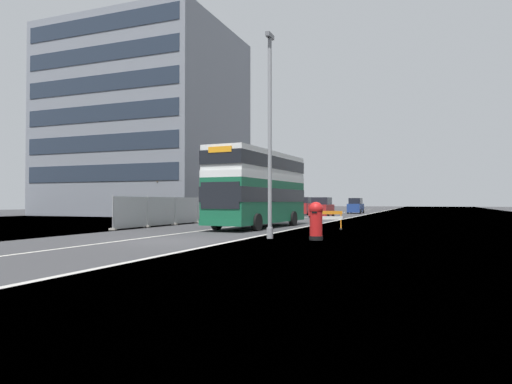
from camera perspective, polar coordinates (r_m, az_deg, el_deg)
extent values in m
cube|color=#38383A|center=(19.65, -11.02, -6.22)|extent=(140.00, 280.00, 0.10)
cube|color=gray|center=(16.78, 28.80, -6.88)|extent=(20.00, 280.00, 0.05)
cube|color=#B2AFA8|center=(18.39, -4.06, -6.44)|extent=(0.24, 196.00, 0.01)
cube|color=silver|center=(20.71, -15.45, -5.81)|extent=(0.16, 168.00, 0.01)
cube|color=brown|center=(42.65, -25.10, -3.37)|extent=(28.00, 36.00, 0.05)
cube|color=#145638|center=(29.06, 0.37, -1.20)|extent=(3.22, 10.31, 2.65)
cube|color=silver|center=(29.10, 0.36, 1.80)|extent=(3.22, 10.31, 0.40)
cube|color=silver|center=(29.16, 0.36, 3.58)|extent=(3.18, 10.21, 1.42)
cube|color=black|center=(29.07, 0.37, -0.42)|extent=(3.25, 10.41, 0.85)
cube|color=black|center=(29.16, 0.36, 3.58)|extent=(3.23, 10.36, 0.78)
cube|color=black|center=(24.51, -4.57, -0.42)|extent=(2.39, 0.21, 1.46)
cube|color=orange|center=(24.66, -4.56, 5.37)|extent=(1.43, 0.15, 0.32)
cube|color=#145638|center=(29.09, 0.37, -3.45)|extent=(3.25, 10.41, 0.36)
cylinder|color=black|center=(26.87, -4.95, -3.70)|extent=(0.36, 1.02, 1.00)
cylinder|color=black|center=(25.68, 0.10, -3.82)|extent=(0.36, 1.02, 1.00)
cylinder|color=black|center=(32.17, 0.32, -3.29)|extent=(0.36, 1.02, 1.00)
cylinder|color=black|center=(31.18, 4.67, -3.35)|extent=(0.36, 1.02, 1.00)
cylinder|color=gray|center=(20.72, 1.75, 6.80)|extent=(0.18, 0.18, 9.12)
cube|color=slate|center=(21.87, 1.74, 19.03)|extent=(0.20, 0.70, 0.20)
cylinder|color=gray|center=(20.57, 1.76, -5.17)|extent=(0.29, 0.29, 0.50)
cylinder|color=black|center=(19.93, 7.56, -5.75)|extent=(0.59, 0.59, 0.18)
cylinder|color=red|center=(19.88, 7.55, -3.81)|extent=(0.55, 0.55, 1.17)
sphere|color=red|center=(19.87, 7.55, -2.12)|extent=(0.62, 0.62, 0.62)
cube|color=black|center=(19.59, 7.35, -2.55)|extent=(0.22, 0.03, 0.07)
cube|color=orange|center=(27.70, 8.89, -2.57)|extent=(1.84, 0.41, 0.20)
cube|color=white|center=(27.71, 8.89, -3.23)|extent=(1.84, 0.41, 0.20)
cube|color=orange|center=(27.76, 7.17, -3.61)|extent=(0.08, 0.08, 1.00)
cube|color=black|center=(27.78, 7.17, -4.56)|extent=(0.22, 0.46, 0.08)
cube|color=orange|center=(27.70, 10.62, -3.61)|extent=(0.08, 0.08, 1.00)
cube|color=black|center=(27.72, 10.63, -4.56)|extent=(0.22, 0.46, 0.08)
cube|color=#A8AAAD|center=(29.03, -15.45, -2.46)|extent=(0.04, 3.26, 1.93)
cube|color=#A8AAAD|center=(31.82, -11.79, -2.36)|extent=(0.04, 3.26, 1.93)
cube|color=#A8AAAD|center=(34.72, -8.72, -2.27)|extent=(0.04, 3.26, 1.93)
cube|color=#A8AAAD|center=(37.70, -6.14, -2.19)|extent=(0.04, 3.26, 1.93)
cube|color=#A8AAAD|center=(40.75, -3.94, -2.12)|extent=(0.04, 3.26, 1.93)
cube|color=#A8AAAD|center=(43.85, -2.04, -2.06)|extent=(0.04, 3.26, 1.93)
cylinder|color=#939699|center=(27.69, -17.56, -2.51)|extent=(0.06, 0.06, 2.03)
cube|color=gray|center=(27.73, -17.57, -4.48)|extent=(0.44, 0.20, 0.12)
cylinder|color=#939699|center=(30.41, -13.54, -2.41)|extent=(0.06, 0.06, 2.03)
cube|color=gray|center=(30.45, -13.55, -4.20)|extent=(0.44, 0.20, 0.12)
cylinder|color=#939699|center=(33.26, -10.19, -2.32)|extent=(0.06, 0.06, 2.03)
cube|color=gray|center=(33.29, -10.20, -3.96)|extent=(0.44, 0.20, 0.12)
cylinder|color=#939699|center=(36.20, -7.38, -2.23)|extent=(0.06, 0.06, 2.03)
cube|color=gray|center=(36.23, -7.38, -3.74)|extent=(0.44, 0.20, 0.12)
cylinder|color=#939699|center=(39.22, -5.00, -2.15)|extent=(0.06, 0.06, 2.03)
cube|color=gray|center=(39.25, -5.00, -3.55)|extent=(0.44, 0.20, 0.12)
cylinder|color=#939699|center=(42.30, -2.96, -2.09)|extent=(0.06, 0.06, 2.03)
cube|color=gray|center=(42.32, -2.96, -3.38)|extent=(0.44, 0.20, 0.12)
cylinder|color=#939699|center=(45.42, -1.20, -2.03)|extent=(0.06, 0.06, 2.03)
cube|color=gray|center=(45.44, -1.20, -3.23)|extent=(0.44, 0.20, 0.12)
cube|color=maroon|center=(48.34, 8.27, -2.26)|extent=(1.86, 4.15, 1.16)
cube|color=black|center=(48.34, 8.26, -1.12)|extent=(1.71, 2.28, 0.76)
cylinder|color=black|center=(49.41, 9.65, -2.77)|extent=(0.20, 0.60, 0.60)
cylinder|color=black|center=(49.82, 7.56, -2.76)|extent=(0.20, 0.60, 0.60)
cylinder|color=black|center=(46.90, 9.02, -2.86)|extent=(0.20, 0.60, 0.60)
cylinder|color=black|center=(47.33, 6.82, -2.85)|extent=(0.20, 0.60, 0.60)
cube|color=maroon|center=(56.54, 5.97, -2.05)|extent=(1.83, 3.94, 1.28)
cube|color=black|center=(56.53, 5.97, -1.03)|extent=(1.69, 2.16, 0.74)
cylinder|color=black|center=(57.49, 7.18, -2.55)|extent=(0.20, 0.60, 0.60)
cylinder|color=black|center=(57.97, 5.42, -2.54)|extent=(0.20, 0.60, 0.60)
cylinder|color=black|center=(55.13, 6.56, -2.61)|extent=(0.20, 0.60, 0.60)
cylinder|color=black|center=(55.62, 4.73, -2.60)|extent=(0.20, 0.60, 0.60)
cube|color=navy|center=(64.45, 12.42, -1.97)|extent=(1.70, 4.38, 1.16)
cube|color=black|center=(64.44, 12.41, -1.10)|extent=(1.57, 2.41, 0.79)
cylinder|color=black|center=(65.68, 13.34, -2.36)|extent=(0.20, 0.60, 0.60)
cylinder|color=black|center=(65.93, 11.87, -2.36)|extent=(0.20, 0.60, 0.60)
cylinder|color=black|center=(62.99, 13.00, -2.41)|extent=(0.20, 0.60, 0.60)
cylinder|color=black|center=(63.26, 11.47, -2.41)|extent=(0.20, 0.60, 0.60)
cylinder|color=#4C3D2D|center=(48.78, -11.75, -1.10)|extent=(0.36, 0.36, 3.47)
cylinder|color=#4C3D2D|center=(48.44, -11.34, 1.07)|extent=(1.15, 0.46, 1.59)
cylinder|color=#4C3D2D|center=(49.45, -11.23, 0.87)|extent=(0.22, 1.67, 1.73)
cylinder|color=#4C3D2D|center=(49.02, -12.35, 0.76)|extent=(1.21, 0.33, 1.54)
cylinder|color=#4C3D2D|center=(48.30, -12.03, 0.84)|extent=(0.30, 1.22, 0.87)
cylinder|color=#4C3D2D|center=(59.90, -3.74, -0.95)|extent=(0.35, 0.35, 3.85)
cylinder|color=#4C3D2D|center=(59.79, -3.14, -0.22)|extent=(1.36, 0.49, 0.92)
cylinder|color=#4C3D2D|center=(60.21, -3.41, 0.16)|extent=(0.53, 0.95, 0.96)
cylinder|color=#4C3D2D|center=(60.58, -3.90, 0.60)|extent=(1.05, 1.22, 1.51)
cylinder|color=#4C3D2D|center=(59.81, -4.33, -0.22)|extent=(1.16, 0.86, 0.85)
cylinder|color=#4C3D2D|center=(59.04, -3.84, 0.33)|extent=(0.74, 1.81, 1.23)
cylinder|color=#4C3D2D|center=(83.17, 3.54, -1.20)|extent=(0.35, 0.35, 3.32)
cylinder|color=#4C3D2D|center=(83.16, 3.90, -0.04)|extent=(1.18, 0.46, 1.37)
cylinder|color=#4C3D2D|center=(83.36, 3.77, -0.20)|extent=(0.72, 0.71, 1.12)
cylinder|color=#4C3D2D|center=(83.88, 3.29, 0.13)|extent=(1.25, 1.23, 1.52)
cylinder|color=#4C3D2D|center=(83.37, 3.20, 0.17)|extent=(1.18, 0.20, 1.56)
cylinder|color=#4C3D2D|center=(82.46, 3.17, -0.52)|extent=(0.74, 1.83, 1.27)
cylinder|color=#4C3D2D|center=(82.70, 3.53, -0.34)|extent=(0.45, 1.08, 1.42)
cube|color=gray|center=(60.21, -13.59, 8.25)|extent=(21.50, 17.72, 23.03)
cube|color=#232D3D|center=(52.45, -19.19, 2.26)|extent=(20.21, 0.08, 1.84)
cube|color=#232D3D|center=(52.74, -19.16, 5.83)|extent=(20.21, 0.08, 1.84)
cube|color=#232D3D|center=(53.24, -19.14, 9.35)|extent=(20.21, 0.08, 1.84)
cube|color=#232D3D|center=(53.93, -19.11, 12.79)|extent=(20.21, 0.08, 1.84)
cube|color=#232D3D|center=(54.82, -19.09, 16.12)|extent=(20.21, 0.08, 1.84)
cube|color=#232D3D|center=(55.88, -19.07, 19.35)|extent=(20.21, 0.08, 1.84)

